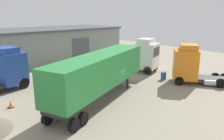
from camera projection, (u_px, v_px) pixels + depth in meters
name	position (u px, v px, depth m)	size (l,w,h in m)	color
ground_plane	(109.00, 95.00, 19.88)	(60.00, 60.00, 0.00)	gray
warehouse_building	(27.00, 46.00, 32.72)	(29.88, 9.99, 4.94)	gray
tractor_unit_white	(143.00, 56.00, 27.58)	(4.44, 7.24, 4.22)	silver
container_trailer_green	(100.00, 72.00, 18.12)	(12.26, 6.66, 4.02)	#28843D
tractor_unit_orange	(189.00, 65.00, 23.05)	(5.54, 6.31, 4.14)	orange
tractor_unit_blue	(5.00, 70.00, 20.97)	(6.67, 3.82, 4.15)	#2347A3
oil_drum	(163.00, 76.00, 24.53)	(0.58, 0.58, 0.88)	#33519E
traffic_cone	(11.00, 105.00, 17.28)	(0.40, 0.40, 0.55)	black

